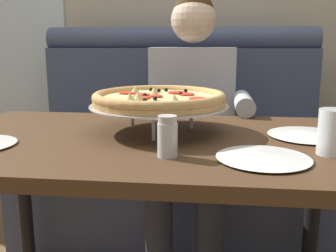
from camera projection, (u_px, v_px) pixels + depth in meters
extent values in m
cube|color=#424C6B|center=(172.00, 199.00, 2.06)|extent=(1.57, 0.60, 0.46)
cube|color=#424C6B|center=(180.00, 103.00, 2.34)|extent=(1.57, 0.18, 0.65)
cylinder|color=#424C6B|center=(180.00, 39.00, 2.26)|extent=(1.57, 0.14, 0.14)
cube|color=#4C331E|center=(148.00, 144.00, 1.23)|extent=(1.36, 0.80, 0.04)
cylinder|color=black|center=(25.00, 203.00, 1.71)|extent=(0.06, 0.06, 0.71)
cylinder|color=black|center=(312.00, 217.00, 1.57)|extent=(0.06, 0.06, 0.71)
cube|color=#2D3342|center=(189.00, 158.00, 1.74)|extent=(0.34, 0.40, 0.15)
cylinder|color=#2D3342|center=(159.00, 248.00, 1.57)|extent=(0.11, 0.11, 0.46)
cylinder|color=#2D3342|center=(209.00, 251.00, 1.55)|extent=(0.11, 0.11, 0.46)
cube|color=#B2B7C1|center=(192.00, 105.00, 1.91)|extent=(0.40, 0.22, 0.56)
cylinder|color=#B2B7C1|center=(138.00, 101.00, 1.71)|extent=(0.08, 0.28, 0.08)
cylinder|color=#B2B7C1|center=(244.00, 103.00, 1.66)|extent=(0.08, 0.28, 0.08)
sphere|color=beige|center=(193.00, 20.00, 1.81)|extent=(0.21, 0.21, 0.21)
sphere|color=#472D19|center=(194.00, 12.00, 1.81)|extent=(0.19, 0.19, 0.19)
cylinder|color=silver|center=(154.00, 127.00, 1.18)|extent=(0.01, 0.01, 0.09)
cylinder|color=silver|center=(132.00, 115.00, 1.37)|extent=(0.01, 0.01, 0.09)
cylinder|color=silver|center=(191.00, 116.00, 1.35)|extent=(0.01, 0.01, 0.09)
torus|color=silver|center=(159.00, 108.00, 1.29)|extent=(0.25, 0.25, 0.01)
cylinder|color=silver|center=(159.00, 106.00, 1.29)|extent=(0.46, 0.46, 0.00)
cylinder|color=tan|center=(159.00, 102.00, 1.29)|extent=(0.44, 0.44, 0.02)
torus|color=tan|center=(159.00, 97.00, 1.29)|extent=(0.44, 0.44, 0.03)
cylinder|color=beige|center=(159.00, 98.00, 1.29)|extent=(0.38, 0.38, 0.01)
cylinder|color=red|center=(127.00, 93.00, 1.35)|extent=(0.06, 0.06, 0.01)
cylinder|color=red|center=(187.00, 94.00, 1.32)|extent=(0.05, 0.05, 0.01)
cylinder|color=red|center=(141.00, 98.00, 1.24)|extent=(0.06, 0.06, 0.01)
cylinder|color=red|center=(142.00, 95.00, 1.31)|extent=(0.05, 0.05, 0.01)
cylinder|color=red|center=(156.00, 96.00, 1.27)|extent=(0.04, 0.04, 0.01)
cylinder|color=red|center=(177.00, 93.00, 1.36)|extent=(0.06, 0.06, 0.01)
cylinder|color=red|center=(198.00, 99.00, 1.21)|extent=(0.06, 0.06, 0.01)
sphere|color=black|center=(151.00, 89.00, 1.43)|extent=(0.01, 0.01, 0.01)
sphere|color=black|center=(166.00, 90.00, 1.42)|extent=(0.01, 0.01, 0.01)
sphere|color=black|center=(144.00, 100.00, 1.16)|extent=(0.01, 0.01, 0.01)
sphere|color=black|center=(186.00, 91.00, 1.39)|extent=(0.01, 0.01, 0.01)
sphere|color=black|center=(159.00, 91.00, 1.40)|extent=(0.01, 0.01, 0.01)
sphere|color=black|center=(155.00, 98.00, 1.20)|extent=(0.01, 0.01, 0.01)
sphere|color=black|center=(180.00, 94.00, 1.31)|extent=(0.01, 0.01, 0.01)
sphere|color=black|center=(145.00, 95.00, 1.27)|extent=(0.01, 0.01, 0.01)
cone|color=#CCC675|center=(174.00, 98.00, 1.17)|extent=(0.04, 0.04, 0.02)
cone|color=#CCC675|center=(135.00, 90.00, 1.36)|extent=(0.04, 0.04, 0.02)
cone|color=#CCC675|center=(130.00, 97.00, 1.20)|extent=(0.04, 0.04, 0.02)
cone|color=#CCC675|center=(155.00, 91.00, 1.34)|extent=(0.04, 0.04, 0.02)
cone|color=#CCC675|center=(138.00, 96.00, 1.20)|extent=(0.04, 0.04, 0.02)
cylinder|color=white|center=(168.00, 140.00, 1.01)|extent=(0.05, 0.05, 0.09)
cylinder|color=#A82D19|center=(168.00, 148.00, 1.02)|extent=(0.05, 0.05, 0.05)
cylinder|color=silver|center=(167.00, 119.00, 1.00)|extent=(0.05, 0.05, 0.02)
cylinder|color=white|center=(263.00, 159.00, 1.00)|extent=(0.17, 0.17, 0.01)
cone|color=white|center=(263.00, 155.00, 1.00)|extent=(0.24, 0.24, 0.01)
cylinder|color=white|center=(308.00, 136.00, 1.24)|extent=(0.18, 0.18, 0.01)
cone|color=white|center=(308.00, 133.00, 1.24)|extent=(0.25, 0.25, 0.01)
cylinder|color=silver|center=(333.00, 132.00, 1.03)|extent=(0.08, 0.08, 0.12)
cylinder|color=#4C2814|center=(332.00, 139.00, 1.04)|extent=(0.07, 0.07, 0.08)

